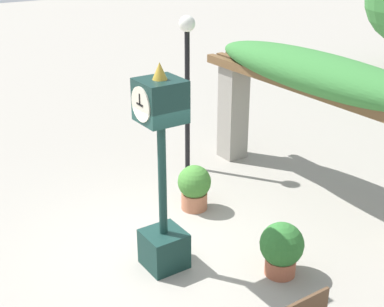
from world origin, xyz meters
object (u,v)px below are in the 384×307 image
Objects in this scene: pedestal_clock at (162,176)px; potted_plant_near_left at (282,248)px; potted_plant_near_right at (194,186)px; lamp_post at (187,62)px.

pedestal_clock is 2.01m from potted_plant_near_left.
potted_plant_near_right is 0.26× the size of lamp_post.
potted_plant_near_right is (-1.19, 1.35, -1.04)m from pedestal_clock.
potted_plant_near_right is (-2.32, 0.05, -0.00)m from potted_plant_near_left.
potted_plant_near_left is (1.13, 1.30, -1.04)m from pedestal_clock.
pedestal_clock is at bearing -48.44° from potted_plant_near_right.
potted_plant_near_left is 0.26× the size of lamp_post.
lamp_post is (-1.53, 0.86, 1.81)m from potted_plant_near_right.
pedestal_clock is 3.59m from lamp_post.
pedestal_clock is 3.77× the size of potted_plant_near_left.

